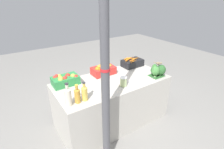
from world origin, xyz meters
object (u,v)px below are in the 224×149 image
(broccoli_pile, at_px, (157,70))
(apple_crate, at_px, (65,80))
(juice_bottle_cloudy, at_px, (68,96))
(juice_bottle_golden, at_px, (85,93))
(support_pole, at_px, (105,80))
(orange_crate, at_px, (103,70))
(pickle_jar, at_px, (123,82))
(carrot_crate, at_px, (132,63))
(juice_bottle_amber, at_px, (77,95))
(sparrow_bird, at_px, (159,63))

(broccoli_pile, bearing_deg, apple_crate, 157.77)
(broccoli_pile, height_order, juice_bottle_cloudy, juice_bottle_cloudy)
(juice_bottle_cloudy, height_order, juice_bottle_golden, juice_bottle_cloudy)
(juice_bottle_cloudy, bearing_deg, juice_bottle_golden, 0.00)
(support_pole, relative_size, orange_crate, 6.26)
(pickle_jar, bearing_deg, orange_crate, 93.48)
(carrot_crate, relative_size, juice_bottle_amber, 1.53)
(carrot_crate, xyz_separation_m, juice_bottle_golden, (-1.20, -0.53, 0.04))
(orange_crate, xyz_separation_m, juice_bottle_cloudy, (-0.79, -0.53, 0.05))
(juice_bottle_amber, relative_size, juice_bottle_golden, 0.98)
(apple_crate, distance_m, pickle_jar, 0.84)
(orange_crate, bearing_deg, broccoli_pile, -38.64)
(juice_bottle_cloudy, distance_m, juice_bottle_amber, 0.12)
(apple_crate, xyz_separation_m, orange_crate, (0.64, 0.00, 0.00))
(apple_crate, xyz_separation_m, juice_bottle_cloudy, (-0.15, -0.53, 0.05))
(orange_crate, relative_size, juice_bottle_cloudy, 1.25)
(apple_crate, distance_m, carrot_crate, 1.26)
(broccoli_pile, relative_size, juice_bottle_cloudy, 0.86)
(juice_bottle_golden, height_order, sparrow_bird, same)
(carrot_crate, distance_m, pickle_jar, 0.77)
(sparrow_bird, bearing_deg, support_pole, -107.09)
(support_pole, relative_size, juice_bottle_cloudy, 7.83)
(carrot_crate, bearing_deg, orange_crate, -179.98)
(broccoli_pile, height_order, juice_bottle_amber, juice_bottle_amber)
(juice_bottle_golden, bearing_deg, support_pole, -75.95)
(support_pole, xyz_separation_m, pickle_jar, (0.53, 0.37, -0.34))
(support_pole, distance_m, pickle_jar, 0.73)
(carrot_crate, bearing_deg, pickle_jar, -139.02)
(broccoli_pile, bearing_deg, sparrow_bird, -80.69)
(orange_crate, distance_m, juice_bottle_amber, 0.86)
(carrot_crate, height_order, juice_bottle_amber, juice_bottle_amber)
(apple_crate, relative_size, pickle_jar, 2.67)
(broccoli_pile, relative_size, juice_bottle_amber, 1.06)
(support_pole, bearing_deg, juice_bottle_cloudy, 130.20)
(support_pole, relative_size, sparrow_bird, 19.25)
(orange_crate, relative_size, carrot_crate, 1.00)
(pickle_jar, bearing_deg, juice_bottle_amber, -178.17)
(broccoli_pile, bearing_deg, juice_bottle_golden, 179.58)
(juice_bottle_cloudy, bearing_deg, apple_crate, 73.89)
(apple_crate, bearing_deg, juice_bottle_golden, -83.95)
(apple_crate, height_order, sparrow_bird, sparrow_bird)
(orange_crate, xyz_separation_m, pickle_jar, (0.03, -0.51, -0.01))
(orange_crate, height_order, juice_bottle_golden, juice_bottle_golden)
(pickle_jar, height_order, sparrow_bird, sparrow_bird)
(juice_bottle_cloudy, height_order, pickle_jar, juice_bottle_cloudy)
(pickle_jar, bearing_deg, juice_bottle_golden, -177.89)
(support_pole, distance_m, carrot_crate, 1.46)
(support_pole, bearing_deg, sparrow_bird, 15.61)
(juice_bottle_cloudy, xyz_separation_m, sparrow_bird, (1.47, -0.02, 0.10))
(support_pole, xyz_separation_m, juice_bottle_cloudy, (-0.30, 0.35, -0.28))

